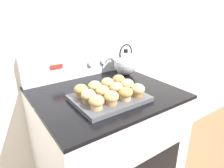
# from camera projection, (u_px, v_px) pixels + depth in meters

# --- Properties ---
(wall_back) EXTENTS (8.00, 0.05, 2.40)m
(wall_back) POSITION_uv_depth(u_px,v_px,m) (74.00, 34.00, 1.27)
(wall_back) COLOR white
(wall_back) RESTS_ON ground_plane
(stove_range) EXTENTS (0.74, 0.69, 0.93)m
(stove_range) POSITION_uv_depth(u_px,v_px,m) (106.00, 158.00, 1.27)
(stove_range) COLOR white
(stove_range) RESTS_ON ground_plane
(control_panel) EXTENTS (0.73, 0.07, 0.18)m
(control_panel) POSITION_uv_depth(u_px,v_px,m) (80.00, 63.00, 1.29)
(control_panel) COLOR white
(control_panel) RESTS_ON stove_range
(muffin_pan) EXTENTS (0.35, 0.27, 0.02)m
(muffin_pan) POSITION_uv_depth(u_px,v_px,m) (109.00, 98.00, 0.99)
(muffin_pan) COLOR #4C4C51
(muffin_pan) RESTS_ON stove_range
(muffin_r0_c0) EXTENTS (0.07, 0.07, 0.06)m
(muffin_r0_c0) POSITION_uv_depth(u_px,v_px,m) (96.00, 102.00, 0.86)
(muffin_r0_c0) COLOR tan
(muffin_r0_c0) RESTS_ON muffin_pan
(muffin_r0_c1) EXTENTS (0.07, 0.07, 0.06)m
(muffin_r0_c1) POSITION_uv_depth(u_px,v_px,m) (111.00, 98.00, 0.90)
(muffin_r0_c1) COLOR #A37A4C
(muffin_r0_c1) RESTS_ON muffin_pan
(muffin_r0_c2) EXTENTS (0.07, 0.07, 0.06)m
(muffin_r0_c2) POSITION_uv_depth(u_px,v_px,m) (125.00, 94.00, 0.94)
(muffin_r0_c2) COLOR tan
(muffin_r0_c2) RESTS_ON muffin_pan
(muffin_r0_c3) EXTENTS (0.07, 0.07, 0.06)m
(muffin_r0_c3) POSITION_uv_depth(u_px,v_px,m) (138.00, 90.00, 0.98)
(muffin_r0_c3) COLOR olive
(muffin_r0_c3) RESTS_ON muffin_pan
(muffin_r1_c0) EXTENTS (0.07, 0.07, 0.06)m
(muffin_r1_c0) POSITION_uv_depth(u_px,v_px,m) (88.00, 96.00, 0.92)
(muffin_r1_c0) COLOR olive
(muffin_r1_c0) RESTS_ON muffin_pan
(muffin_r1_c1) EXTENTS (0.07, 0.07, 0.06)m
(muffin_r1_c1) POSITION_uv_depth(u_px,v_px,m) (103.00, 92.00, 0.96)
(muffin_r1_c1) COLOR tan
(muffin_r1_c1) RESTS_ON muffin_pan
(muffin_r1_c2) EXTENTS (0.07, 0.07, 0.06)m
(muffin_r1_c2) POSITION_uv_depth(u_px,v_px,m) (116.00, 88.00, 1.00)
(muffin_r1_c2) COLOR #A37A4C
(muffin_r1_c2) RESTS_ON muffin_pan
(muffin_r1_c3) EXTENTS (0.07, 0.07, 0.06)m
(muffin_r1_c3) POSITION_uv_depth(u_px,v_px,m) (127.00, 85.00, 1.04)
(muffin_r1_c3) COLOR tan
(muffin_r1_c3) RESTS_ON muffin_pan
(muffin_r2_c0) EXTENTS (0.07, 0.07, 0.06)m
(muffin_r2_c0) POSITION_uv_depth(u_px,v_px,m) (81.00, 91.00, 0.97)
(muffin_r2_c0) COLOR #A37A4C
(muffin_r2_c0) RESTS_ON muffin_pan
(muffin_r2_c1) EXTENTS (0.07, 0.07, 0.06)m
(muffin_r2_c1) POSITION_uv_depth(u_px,v_px,m) (95.00, 87.00, 1.01)
(muffin_r2_c1) COLOR tan
(muffin_r2_c1) RESTS_ON muffin_pan
(muffin_r2_c2) EXTENTS (0.07, 0.07, 0.06)m
(muffin_r2_c2) POSITION_uv_depth(u_px,v_px,m) (107.00, 84.00, 1.06)
(muffin_r2_c2) COLOR olive
(muffin_r2_c2) RESTS_ON muffin_pan
(muffin_r2_c3) EXTENTS (0.07, 0.07, 0.06)m
(muffin_r2_c3) POSITION_uv_depth(u_px,v_px,m) (119.00, 80.00, 1.10)
(muffin_r2_c3) COLOR tan
(muffin_r2_c3) RESTS_ON muffin_pan
(tea_kettle) EXTENTS (0.18, 0.15, 0.21)m
(tea_kettle) POSITION_uv_depth(u_px,v_px,m) (125.00, 63.00, 1.32)
(tea_kettle) COLOR silver
(tea_kettle) RESTS_ON stove_range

